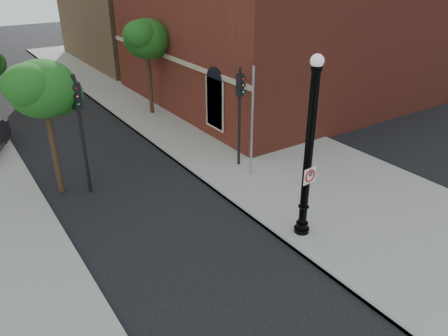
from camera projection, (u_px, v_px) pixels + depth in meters
ground at (238, 266)px, 13.67m from camera, size 120.00×120.00×0.00m
sidewalk_right at (221, 130)px, 24.11m from camera, size 8.00×60.00×0.12m
curb_edge at (156, 146)px, 22.13m from camera, size 0.10×60.00×0.14m
lamppost at (308, 160)px, 13.96m from camera, size 0.53×0.53×6.23m
no_parking_sign at (310, 176)px, 14.06m from camera, size 0.56×0.09×0.56m
traffic_signal_left at (79, 116)px, 16.52m from camera, size 0.37×0.43×4.87m
traffic_signal_right at (240, 102)px, 18.77m from camera, size 0.35×0.40×4.57m
utility_pole at (252, 125)px, 18.10m from camera, size 0.10×0.10×4.88m
street_tree_a at (44, 90)px, 16.18m from camera, size 3.00×2.71×5.40m
street_tree_c at (147, 40)px, 24.84m from camera, size 3.12×2.82×5.62m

